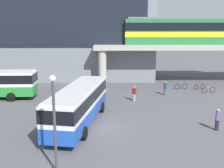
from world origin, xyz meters
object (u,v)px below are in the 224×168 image
(station_building, at_px, (63,17))
(pedestrian_walking_across, at_px, (217,120))
(bicycle_orange, at_px, (208,90))
(pedestrian_by_bike_rack, at_px, (165,89))
(bicycle_blue, at_px, (181,86))
(bus_main, at_px, (79,102))
(pedestrian_near_building, at_px, (134,94))
(bicycle_red, at_px, (200,87))
(train, at_px, (190,31))

(station_building, distance_m, pedestrian_walking_across, 30.67)
(bicycle_orange, bearing_deg, pedestrian_walking_across, -107.14)
(bicycle_orange, relative_size, pedestrian_by_bike_rack, 1.04)
(pedestrian_walking_across, bearing_deg, bicycle_blue, 86.39)
(pedestrian_walking_across, bearing_deg, pedestrian_by_bike_rack, 99.33)
(bus_main, bearing_deg, bicycle_orange, 35.88)
(bus_main, relative_size, pedestrian_near_building, 6.64)
(station_building, height_order, pedestrian_near_building, station_building)
(bicycle_blue, xyz_separation_m, bicycle_orange, (2.91, -2.05, 0.00))
(bus_main, xyz_separation_m, pedestrian_by_bike_rack, (9.32, 9.76, -1.19))
(bus_main, height_order, bicycle_red, bus_main)
(bicycle_blue, xyz_separation_m, pedestrian_by_bike_rack, (-2.77, -3.14, 0.44))
(station_building, xyz_separation_m, pedestrian_by_bike_rack, (14.07, -13.39, -8.80))
(bicycle_red, bearing_deg, pedestrian_near_building, -149.43)
(train, bearing_deg, bicycle_red, -87.98)
(bicycle_blue, height_order, pedestrian_by_bike_rack, pedestrian_by_bike_rack)
(train, height_order, pedestrian_near_building, train)
(bicycle_blue, xyz_separation_m, pedestrian_near_building, (-6.76, -5.75, 0.44))
(train, bearing_deg, bus_main, -128.92)
(bicycle_red, xyz_separation_m, pedestrian_walking_across, (-3.27, -14.09, 0.49))
(station_building, relative_size, pedestrian_walking_across, 15.81)
(pedestrian_near_building, bearing_deg, bicycle_orange, 20.94)
(station_building, height_order, train, station_building)
(bicycle_blue, relative_size, pedestrian_by_bike_rack, 1.05)
(bicycle_red, distance_m, pedestrian_walking_across, 14.48)
(station_building, relative_size, pedestrian_by_bike_rack, 16.69)
(bicycle_blue, height_order, pedestrian_near_building, pedestrian_near_building)
(bicycle_blue, xyz_separation_m, bicycle_red, (2.36, -0.36, 0.00))
(bus_main, relative_size, bicycle_red, 6.72)
(bicycle_blue, distance_m, bicycle_red, 2.39)
(bicycle_orange, distance_m, pedestrian_by_bike_rack, 5.81)
(station_building, xyz_separation_m, bus_main, (4.76, -23.14, -7.61))
(bus_main, bearing_deg, pedestrian_walking_across, -7.93)
(pedestrian_by_bike_rack, bearing_deg, pedestrian_near_building, -146.83)
(station_building, xyz_separation_m, bicycle_blue, (16.85, -10.25, -9.24))
(train, distance_m, bicycle_orange, 9.91)
(station_building, relative_size, bicycle_red, 16.81)
(bus_main, relative_size, bicycle_orange, 6.40)
(pedestrian_near_building, bearing_deg, bicycle_blue, 40.37)
(bus_main, xyz_separation_m, bicycle_blue, (12.09, 12.90, -1.63))
(bicycle_blue, distance_m, pedestrian_near_building, 8.89)
(pedestrian_by_bike_rack, height_order, pedestrian_walking_across, pedestrian_walking_across)
(bicycle_red, distance_m, bicycle_orange, 1.77)
(bus_main, bearing_deg, bicycle_red, 40.95)
(pedestrian_near_building, bearing_deg, bicycle_red, 30.57)
(bicycle_blue, bearing_deg, bicycle_red, -8.74)
(train, bearing_deg, bicycle_orange, -83.81)
(bus_main, height_order, pedestrian_near_building, bus_main)
(bicycle_red, bearing_deg, bus_main, -139.05)
(bicycle_blue, bearing_deg, train, 65.45)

